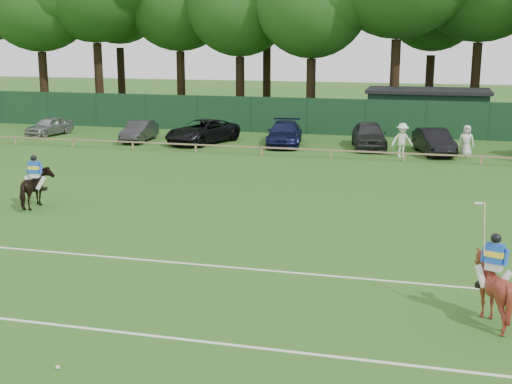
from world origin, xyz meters
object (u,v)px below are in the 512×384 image
(estate_black, at_px, (434,142))
(utility_shed, at_px, (427,110))
(sedan_navy, at_px, (285,134))
(horse_chestnut, at_px, (492,289))
(polo_ball, at_px, (58,367))
(spectator_right, at_px, (466,141))
(suv_black, at_px, (202,132))
(sedan_silver, at_px, (49,126))
(sedan_grey, at_px, (139,131))
(spectator_left, at_px, (402,140))
(horse_dark, at_px, (36,189))
(hatch_grey, at_px, (369,135))

(estate_black, bearing_deg, utility_shed, 76.87)
(sedan_navy, bearing_deg, horse_chestnut, -75.51)
(polo_ball, bearing_deg, spectator_right, 71.97)
(suv_black, bearing_deg, spectator_right, 17.45)
(sedan_navy, bearing_deg, spectator_right, -16.08)
(sedan_silver, relative_size, sedan_grey, 0.94)
(horse_chestnut, height_order, sedan_silver, horse_chestnut)
(horse_chestnut, bearing_deg, spectator_left, -60.87)
(sedan_grey, bearing_deg, spectator_left, -10.38)
(sedan_silver, bearing_deg, estate_black, 8.50)
(horse_dark, bearing_deg, spectator_left, -137.24)
(sedan_navy, xyz_separation_m, spectator_left, (7.29, -2.55, 0.23))
(spectator_left, bearing_deg, horse_chestnut, -103.92)
(hatch_grey, height_order, spectator_right, spectator_right)
(hatch_grey, bearing_deg, sedan_navy, 170.96)
(sedan_silver, height_order, polo_ball, sedan_silver)
(suv_black, height_order, hatch_grey, hatch_grey)
(sedan_grey, bearing_deg, estate_black, -5.15)
(suv_black, bearing_deg, polo_ball, -56.00)
(suv_black, bearing_deg, sedan_navy, 26.81)
(horse_chestnut, bearing_deg, polo_ball, 49.57)
(sedan_silver, xyz_separation_m, sedan_grey, (7.07, -0.95, 0.02))
(sedan_grey, xyz_separation_m, spectator_right, (20.24, -0.75, 0.24))
(spectator_left, bearing_deg, polo_ball, -123.67)
(hatch_grey, height_order, estate_black, hatch_grey)
(sedan_silver, distance_m, suv_black, 11.32)
(suv_black, distance_m, hatch_grey, 10.45)
(spectator_left, bearing_deg, suv_black, 149.03)
(sedan_silver, distance_m, estate_black, 25.59)
(horse_dark, xyz_separation_m, spectator_right, (17.11, 16.39, 0.12))
(horse_chestnut, relative_size, spectator_left, 0.86)
(horse_chestnut, xyz_separation_m, utility_shed, (-1.93, 33.20, 0.71))
(hatch_grey, relative_size, estate_black, 1.07)
(horse_chestnut, relative_size, hatch_grey, 0.35)
(sedan_grey, bearing_deg, sedan_navy, 0.34)
(spectator_left, bearing_deg, sedan_silver, 151.62)
(utility_shed, bearing_deg, spectator_right, -76.60)
(sedan_silver, xyz_separation_m, polo_ball, (18.09, -30.06, -0.59))
(sedan_silver, xyz_separation_m, estate_black, (25.56, -1.22, 0.09))
(suv_black, height_order, sedan_navy, suv_black)
(spectator_right, bearing_deg, horse_chestnut, -83.45)
(spectator_right, height_order, polo_ball, spectator_right)
(hatch_grey, distance_m, polo_ball, 30.23)
(sedan_navy, relative_size, utility_shed, 0.60)
(sedan_grey, height_order, spectator_right, spectator_right)
(spectator_left, distance_m, polo_ball, 27.94)
(suv_black, xyz_separation_m, estate_black, (14.27, -0.50, -0.02))
(suv_black, bearing_deg, estate_black, 18.94)
(sedan_navy, relative_size, spectator_right, 2.79)
(spectator_right, bearing_deg, sedan_silver, -176.12)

